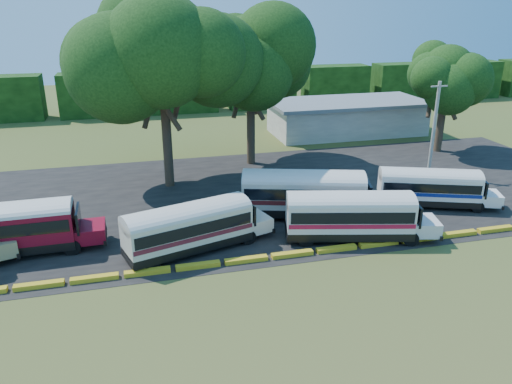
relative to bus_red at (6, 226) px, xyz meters
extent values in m
plane|color=#36501A|center=(15.82, -5.71, -1.98)|extent=(160.00, 160.00, 0.00)
cube|color=black|center=(16.82, 6.29, -1.97)|extent=(64.00, 24.00, 0.02)
cube|color=gold|center=(2.32, -4.71, -1.83)|extent=(2.70, 0.45, 0.30)
cube|color=gold|center=(5.32, -4.71, -1.83)|extent=(2.70, 0.45, 0.30)
cube|color=gold|center=(8.32, -4.71, -1.83)|extent=(2.70, 0.45, 0.30)
cube|color=gold|center=(11.32, -4.71, -1.83)|extent=(2.70, 0.45, 0.30)
cube|color=gold|center=(14.32, -4.71, -1.83)|extent=(2.70, 0.45, 0.30)
cube|color=gold|center=(17.32, -4.71, -1.83)|extent=(2.70, 0.45, 0.30)
cube|color=gold|center=(20.32, -4.71, -1.83)|extent=(2.70, 0.45, 0.30)
cube|color=gold|center=(23.32, -4.71, -1.83)|extent=(2.70, 0.45, 0.30)
cube|color=gold|center=(26.32, -4.71, -1.83)|extent=(2.70, 0.45, 0.30)
cube|color=gold|center=(29.32, -4.71, -1.83)|extent=(2.70, 0.45, 0.30)
cube|color=gold|center=(32.32, -4.71, -1.83)|extent=(2.70, 0.45, 0.30)
cube|color=beige|center=(33.82, 24.29, -0.18)|extent=(18.00, 8.00, 3.60)
cube|color=slate|center=(33.82, 24.29, 1.82)|extent=(19.00, 9.00, 0.40)
cube|color=black|center=(-8.18, 42.29, 1.02)|extent=(10.00, 4.00, 6.00)
cube|color=black|center=(3.82, 42.29, 1.02)|extent=(10.00, 4.00, 6.00)
cube|color=black|center=(15.82, 42.29, 1.02)|extent=(10.00, 4.00, 6.00)
cube|color=black|center=(27.82, 42.29, 1.02)|extent=(10.00, 4.00, 6.00)
cube|color=black|center=(39.82, 42.29, 1.02)|extent=(10.00, 4.00, 6.00)
cube|color=black|center=(51.82, 42.29, 1.02)|extent=(10.00, 4.00, 6.00)
cube|color=black|center=(63.82, 42.29, 1.02)|extent=(10.00, 4.00, 6.00)
cube|color=black|center=(0.42, -0.45, -1.39)|extent=(0.97, 2.54, 0.32)
cylinder|color=black|center=(3.83, -1.04, -1.46)|extent=(1.05, 0.31, 1.04)
cylinder|color=black|center=(3.79, 1.18, -1.46)|extent=(1.05, 0.31, 1.04)
cube|color=black|center=(-0.24, 0.00, -1.30)|extent=(8.57, 2.75, 0.57)
cube|color=maroon|center=(-0.24, 0.00, -0.07)|extent=(8.57, 2.75, 1.90)
cube|color=black|center=(-0.24, 0.00, 0.16)|extent=(8.23, 2.81, 0.80)
cube|color=maroon|center=(4.96, 0.09, -0.99)|extent=(1.91, 2.32, 0.99)
cube|color=black|center=(4.30, 0.08, 0.03)|extent=(0.20, 2.39, 1.43)
cube|color=black|center=(5.84, 0.10, -1.40)|extent=(0.23, 2.55, 0.31)
cylinder|color=black|center=(15.05, -2.37, -1.48)|extent=(1.02, 0.55, 0.98)
cylinder|color=black|center=(14.44, -0.35, -1.48)|extent=(1.02, 0.55, 0.98)
cylinder|color=black|center=(8.64, -4.30, -1.48)|extent=(1.02, 0.55, 0.98)
cylinder|color=black|center=(8.03, -2.28, -1.48)|extent=(1.02, 0.55, 0.98)
cube|color=black|center=(11.07, -2.47, -1.34)|extent=(8.44, 4.68, 0.54)
cube|color=beige|center=(11.07, -2.47, -0.17)|extent=(8.44, 4.68, 1.80)
cube|color=black|center=(11.07, -2.47, 0.05)|extent=(8.14, 4.65, 0.76)
cube|color=maroon|center=(11.07, -2.47, -0.53)|extent=(8.37, 4.70, 0.30)
ellipsoid|color=beige|center=(11.07, -2.47, 0.73)|extent=(8.44, 4.68, 1.11)
cube|color=beige|center=(15.78, -1.05, -1.04)|extent=(2.32, 2.58, 0.93)
cube|color=black|center=(15.19, -1.23, -0.08)|extent=(0.79, 2.21, 1.35)
cube|color=black|center=(16.58, -0.81, -1.43)|extent=(0.87, 2.36, 0.30)
cube|color=black|center=(7.26, -3.62, -1.43)|extent=(0.87, 2.36, 0.30)
cylinder|color=black|center=(23.74, -1.22, -1.43)|extent=(1.13, 0.61, 1.09)
cylinder|color=black|center=(24.42, 1.00, -1.43)|extent=(1.13, 0.61, 1.09)
cylinder|color=black|center=(16.67, 0.94, -1.43)|extent=(1.13, 0.61, 1.09)
cylinder|color=black|center=(17.35, 3.16, -1.43)|extent=(1.13, 0.61, 1.09)
cube|color=black|center=(20.02, 1.13, -1.27)|extent=(9.31, 5.20, 0.60)
cube|color=beige|center=(20.02, 1.13, 0.02)|extent=(9.31, 5.20, 1.99)
cube|color=black|center=(20.02, 1.13, 0.26)|extent=(8.99, 5.16, 0.84)
cube|color=#521517|center=(20.02, 1.13, -0.38)|extent=(9.24, 5.22, 0.33)
ellipsoid|color=beige|center=(20.02, 1.13, 1.01)|extent=(9.31, 5.20, 1.22)
cube|color=beige|center=(25.22, -0.46, -0.94)|extent=(2.57, 2.86, 1.03)
cube|color=black|center=(24.57, -0.26, 0.12)|extent=(0.89, 2.44, 1.49)
cube|color=black|center=(26.10, -0.73, -1.38)|extent=(0.96, 2.60, 0.33)
cube|color=black|center=(15.82, 2.41, -1.38)|extent=(0.96, 2.60, 0.33)
cylinder|color=black|center=(25.33, -5.26, -1.47)|extent=(1.05, 0.52, 1.02)
cylinder|color=black|center=(25.85, -3.15, -1.47)|extent=(1.05, 0.52, 1.02)
cylinder|color=black|center=(18.62, -3.62, -1.47)|extent=(1.05, 0.52, 1.02)
cylinder|color=black|center=(19.14, -1.51, -1.47)|extent=(1.05, 0.52, 1.02)
cube|color=black|center=(21.74, -3.27, -1.32)|extent=(8.70, 4.44, 0.56)
cube|color=silver|center=(21.74, -3.27, -0.11)|extent=(8.70, 4.44, 1.86)
cube|color=black|center=(21.74, -3.27, 0.11)|extent=(8.39, 4.42, 0.78)
cube|color=#AC1130|center=(21.74, -3.27, -0.48)|extent=(8.63, 4.46, 0.30)
ellipsoid|color=beige|center=(21.74, -3.27, 0.82)|extent=(8.70, 4.44, 1.14)
cube|color=silver|center=(26.68, -4.47, -1.01)|extent=(2.31, 2.61, 0.97)
cube|color=black|center=(26.06, -4.32, -0.02)|extent=(0.70, 2.31, 1.39)
cube|color=black|center=(27.52, -4.67, -1.42)|extent=(0.77, 2.46, 0.30)
cube|color=black|center=(17.74, -2.29, -1.42)|extent=(0.77, 2.46, 0.30)
cylinder|color=black|center=(33.24, -1.53, -1.52)|extent=(0.95, 0.57, 0.92)
cylinder|color=black|center=(33.94, 0.31, -1.52)|extent=(0.95, 0.57, 0.92)
cylinder|color=black|center=(27.39, 0.69, -1.52)|extent=(0.95, 0.57, 0.92)
cylinder|color=black|center=(28.09, 2.53, -1.52)|extent=(0.95, 0.57, 0.92)
cube|color=black|center=(30.23, 0.66, -1.38)|extent=(7.87, 4.83, 0.51)
cube|color=white|center=(30.23, 0.66, -0.29)|extent=(7.87, 4.83, 1.68)
cube|color=black|center=(30.23, 0.66, -0.09)|extent=(7.61, 4.77, 0.71)
cube|color=navy|center=(30.23, 0.66, -0.62)|extent=(7.82, 4.83, 0.28)
ellipsoid|color=beige|center=(30.23, 0.66, 0.55)|extent=(7.87, 4.83, 1.04)
cube|color=white|center=(34.54, -0.97, -1.10)|extent=(2.27, 2.48, 0.87)
cube|color=black|center=(33.99, -0.76, -0.20)|extent=(0.88, 2.03, 1.26)
cube|color=black|center=(35.27, -1.25, -1.47)|extent=(0.95, 2.17, 0.28)
cube|color=black|center=(26.75, 1.98, -1.47)|extent=(0.95, 2.17, 0.28)
cylinder|color=#332319|center=(11.01, 10.51, 2.03)|extent=(0.80, 0.80, 8.02)
cylinder|color=#332319|center=(12.23, 10.95, 5.47)|extent=(1.40, 2.86, 4.56)
cylinder|color=#332319|center=(10.01, 11.34, 5.47)|extent=(2.19, 2.49, 4.56)
cylinder|color=#332319|center=(10.78, 9.23, 5.47)|extent=(2.92, 0.93, 4.56)
ellipsoid|color=black|center=(11.01, 10.51, 9.69)|extent=(11.88, 11.88, 8.71)
cylinder|color=#332319|center=(19.49, 15.10, 1.60)|extent=(0.80, 0.80, 7.15)
cylinder|color=#332319|center=(20.71, 15.55, 4.67)|extent=(1.31, 2.61, 4.09)
cylinder|color=#332319|center=(18.50, 15.94, 4.67)|extent=(2.02, 2.29, 4.09)
cylinder|color=#332319|center=(19.27, 13.82, 4.67)|extent=(2.65, 0.89, 4.09)
ellipsoid|color=black|center=(19.49, 15.10, 8.49)|extent=(10.10, 10.10, 7.40)
cylinder|color=#332319|center=(40.17, 14.40, 0.89)|extent=(0.80, 0.80, 5.73)
cylinder|color=#332319|center=(41.39, 14.84, 3.34)|extent=(1.16, 2.19, 3.32)
cylinder|color=#332319|center=(39.17, 15.23, 3.34)|extent=(1.73, 1.95, 3.32)
cylinder|color=#332319|center=(39.94, 13.11, 3.34)|extent=(2.21, 0.81, 3.32)
ellipsoid|color=black|center=(40.17, 14.40, 6.50)|extent=(7.38, 7.38, 5.42)
cylinder|color=gray|center=(34.57, 7.29, 2.36)|extent=(0.30, 0.30, 8.67)
cube|color=gray|center=(34.57, 7.29, 6.26)|extent=(1.60, 0.12, 0.12)
camera|label=1|loc=(8.13, -31.36, 13.04)|focal=35.00mm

